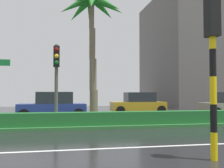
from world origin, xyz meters
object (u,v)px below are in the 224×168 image
palm_tree_centre_left (92,12)px  traffic_signal_foreground (212,46)px  traffic_signal_median_right (56,70)px  car_in_traffic_third (138,103)px  car_in_traffic_second (53,106)px

palm_tree_centre_left → traffic_signal_foreground: size_ratio=1.79×
traffic_signal_median_right → car_in_traffic_third: 10.59m
palm_tree_centre_left → car_in_traffic_second: palm_tree_centre_left is taller
car_in_traffic_second → car_in_traffic_third: (6.68, 2.87, 0.00)m
palm_tree_centre_left → traffic_signal_foreground: 9.09m
car_in_traffic_second → car_in_traffic_third: 7.27m
palm_tree_centre_left → traffic_signal_median_right: bearing=-139.1°
palm_tree_centre_left → car_in_traffic_third: bearing=55.1°
car_in_traffic_second → car_in_traffic_third: size_ratio=1.00×
traffic_signal_foreground → car_in_traffic_second: 12.80m
car_in_traffic_second → car_in_traffic_third: bearing=-156.8°
traffic_signal_median_right → traffic_signal_foreground: size_ratio=0.93×
palm_tree_centre_left → traffic_signal_foreground: (1.88, -8.29, -3.22)m
traffic_signal_median_right → car_in_traffic_second: size_ratio=0.86×
palm_tree_centre_left → traffic_signal_median_right: (-1.84, -1.59, -3.26)m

